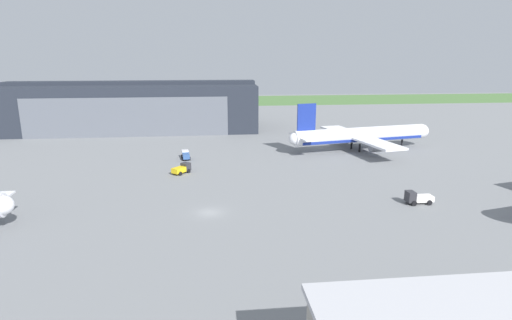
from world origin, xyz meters
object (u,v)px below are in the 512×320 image
at_px(maintenance_hangar, 134,107).
at_px(airliner_far_left, 361,135).
at_px(ops_van, 186,155).
at_px(baggage_tug, 182,169).
at_px(pushback_tractor, 418,198).

bearing_deg(maintenance_hangar, airliner_far_left, -31.22).
relative_size(airliner_far_left, ops_van, 8.51).
distance_m(airliner_far_left, ops_van, 49.87).
height_order(maintenance_hangar, airliner_far_left, maintenance_hangar).
height_order(maintenance_hangar, baggage_tug, maintenance_hangar).
bearing_deg(ops_van, pushback_tractor, -41.47).
xyz_separation_m(maintenance_hangar, airliner_far_left, (70.40, -42.67, -4.03)).
relative_size(airliner_far_left, pushback_tractor, 8.86).
xyz_separation_m(baggage_tug, pushback_tractor, (44.19, -25.26, 0.03)).
bearing_deg(baggage_tug, airliner_far_left, 21.00).
xyz_separation_m(maintenance_hangar, pushback_tractor, (65.03, -86.95, -7.18)).
bearing_deg(airliner_far_left, pushback_tractor, -96.92).
bearing_deg(maintenance_hangar, ops_van, -66.44).
bearing_deg(pushback_tractor, baggage_tug, 150.25).
height_order(ops_van, pushback_tractor, pushback_tractor).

